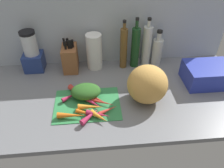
% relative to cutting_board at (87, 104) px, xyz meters
% --- Properties ---
extents(ground_plane, '(1.70, 0.80, 0.03)m').
position_rel_cutting_board_xyz_m(ground_plane, '(0.17, 0.10, -0.02)').
color(ground_plane, slate).
extents(wall_back, '(1.70, 0.03, 0.60)m').
position_rel_cutting_board_xyz_m(wall_back, '(0.17, 0.48, 0.30)').
color(wall_back, '#ADB7C1').
rests_on(wall_back, ground_plane).
extents(cutting_board, '(0.38, 0.28, 0.01)m').
position_rel_cutting_board_xyz_m(cutting_board, '(0.00, 0.00, 0.00)').
color(cutting_board, '#338C4C').
rests_on(cutting_board, ground_plane).
extents(carrot_0, '(0.10, 0.10, 0.02)m').
position_rel_cutting_board_xyz_m(carrot_0, '(0.04, -0.01, 0.02)').
color(carrot_0, '#B2264C').
rests_on(carrot_0, cutting_board).
extents(carrot_1, '(0.14, 0.07, 0.03)m').
position_rel_cutting_board_xyz_m(carrot_1, '(0.06, -0.11, 0.02)').
color(carrot_1, '#B2264C').
rests_on(carrot_1, cutting_board).
extents(carrot_2, '(0.16, 0.09, 0.02)m').
position_rel_cutting_board_xyz_m(carrot_2, '(0.01, -0.10, 0.02)').
color(carrot_2, orange).
rests_on(carrot_2, cutting_board).
extents(carrot_3, '(0.13, 0.11, 0.03)m').
position_rel_cutting_board_xyz_m(carrot_3, '(0.04, 0.03, 0.02)').
color(carrot_3, red).
rests_on(carrot_3, cutting_board).
extents(carrot_4, '(0.17, 0.10, 0.03)m').
position_rel_cutting_board_xyz_m(carrot_4, '(0.07, -0.00, 0.02)').
color(carrot_4, red).
rests_on(carrot_4, cutting_board).
extents(carrot_5, '(0.13, 0.14, 0.03)m').
position_rel_cutting_board_xyz_m(carrot_5, '(-0.06, 0.09, 0.02)').
color(carrot_5, red).
rests_on(carrot_5, cutting_board).
extents(carrot_6, '(0.13, 0.14, 0.03)m').
position_rel_cutting_board_xyz_m(carrot_6, '(0.02, 0.07, 0.02)').
color(carrot_6, orange).
rests_on(carrot_6, cutting_board).
extents(carrot_7, '(0.10, 0.08, 0.03)m').
position_rel_cutting_board_xyz_m(carrot_7, '(-0.10, 0.06, 0.02)').
color(carrot_7, '#B2264C').
rests_on(carrot_7, cutting_board).
extents(carrot_8, '(0.15, 0.05, 0.03)m').
position_rel_cutting_board_xyz_m(carrot_8, '(-0.09, -0.10, 0.02)').
color(carrot_8, orange).
rests_on(carrot_8, cutting_board).
extents(carrot_9, '(0.12, 0.12, 0.03)m').
position_rel_cutting_board_xyz_m(carrot_9, '(0.02, -0.11, 0.02)').
color(carrot_9, '#B2264C').
rests_on(carrot_9, cutting_board).
extents(carrot_10, '(0.15, 0.05, 0.03)m').
position_rel_cutting_board_xyz_m(carrot_10, '(0.02, -0.04, 0.02)').
color(carrot_10, orange).
rests_on(carrot_10, cutting_board).
extents(carrot_11, '(0.12, 0.07, 0.02)m').
position_rel_cutting_board_xyz_m(carrot_11, '(0.12, -0.07, 0.02)').
color(carrot_11, red).
rests_on(carrot_11, cutting_board).
extents(carrot_12, '(0.11, 0.10, 0.03)m').
position_rel_cutting_board_xyz_m(carrot_12, '(0.06, -0.12, 0.02)').
color(carrot_12, orange).
rests_on(carrot_12, cutting_board).
extents(carrot_greens_pile, '(0.18, 0.14, 0.08)m').
position_rel_cutting_board_xyz_m(carrot_greens_pile, '(-0.01, 0.07, 0.04)').
color(carrot_greens_pile, '#2D6023').
rests_on(carrot_greens_pile, cutting_board).
extents(winter_squash, '(0.23, 0.23, 0.23)m').
position_rel_cutting_board_xyz_m(winter_squash, '(0.35, 0.02, 0.11)').
color(winter_squash, gold).
rests_on(winter_squash, ground_plane).
extents(knife_block, '(0.10, 0.16, 0.23)m').
position_rel_cutting_board_xyz_m(knife_block, '(-0.11, 0.38, 0.09)').
color(knife_block, brown).
rests_on(knife_block, ground_plane).
extents(blender_appliance, '(0.13, 0.13, 0.29)m').
position_rel_cutting_board_xyz_m(blender_appliance, '(-0.37, 0.41, 0.12)').
color(blender_appliance, navy).
rests_on(blender_appliance, ground_plane).
extents(paper_towel_roll, '(0.11, 0.11, 0.25)m').
position_rel_cutting_board_xyz_m(paper_towel_roll, '(0.06, 0.39, 0.12)').
color(paper_towel_roll, white).
rests_on(paper_towel_roll, ground_plane).
extents(bottle_0, '(0.05, 0.05, 0.35)m').
position_rel_cutting_board_xyz_m(bottle_0, '(0.26, 0.38, 0.15)').
color(bottle_0, brown).
rests_on(bottle_0, ground_plane).
extents(bottle_1, '(0.06, 0.06, 0.36)m').
position_rel_cutting_board_xyz_m(bottle_1, '(0.34, 0.39, 0.15)').
color(bottle_1, '#19421E').
rests_on(bottle_1, ground_plane).
extents(bottle_2, '(0.06, 0.06, 0.35)m').
position_rel_cutting_board_xyz_m(bottle_2, '(0.43, 0.40, 0.15)').
color(bottle_2, silver).
rests_on(bottle_2, ground_plane).
extents(bottle_3, '(0.07, 0.07, 0.26)m').
position_rel_cutting_board_xyz_m(bottle_3, '(0.51, 0.40, 0.10)').
color(bottle_3, silver).
rests_on(bottle_3, ground_plane).
extents(dish_rack, '(0.29, 0.22, 0.13)m').
position_rel_cutting_board_xyz_m(dish_rack, '(0.78, 0.15, 0.06)').
color(dish_rack, '#2838AD').
rests_on(dish_rack, ground_plane).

